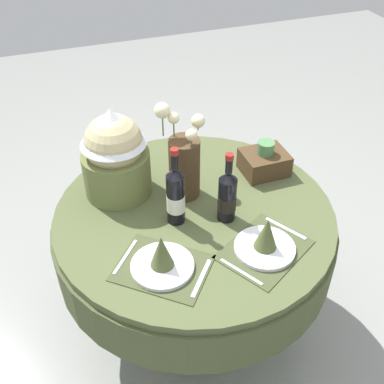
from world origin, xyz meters
name	(u,v)px	position (x,y,z in m)	size (l,w,h in m)	color
ground	(194,319)	(0.00, 0.00, 0.00)	(8.00, 8.00, 0.00)	gray
dining_table	(194,236)	(0.00, 0.00, 0.61)	(1.23, 1.23, 0.77)	#4C5633
place_setting_left	(162,259)	(-0.22, -0.27, 0.81)	(0.43, 0.42, 0.16)	#41492B
place_setting_right	(266,241)	(0.18, -0.31, 0.81)	(0.42, 0.39, 0.16)	#41492B
flower_vase	(184,162)	(0.00, 0.13, 0.93)	(0.22, 0.17, 0.43)	#47331E
wine_bottle_left	(176,195)	(-0.09, -0.03, 0.90)	(0.08, 0.08, 0.36)	black
wine_bottle_centre	(227,196)	(0.11, -0.09, 0.88)	(0.08, 0.08, 0.32)	black
gift_tub_back_left	(114,150)	(-0.27, 0.25, 0.98)	(0.30, 0.30, 0.42)	olive
woven_basket_side_right	(264,161)	(0.41, 0.16, 0.82)	(0.21, 0.17, 0.16)	#47331E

